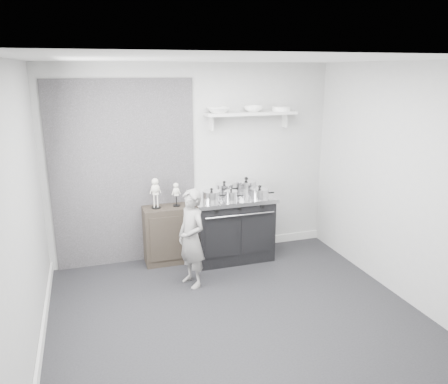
{
  "coord_description": "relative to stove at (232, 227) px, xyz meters",
  "views": [
    {
      "loc": [
        -1.42,
        -4.01,
        2.61
      ],
      "look_at": [
        0.18,
        0.95,
        1.14
      ],
      "focal_mm": 35.0,
      "sensor_mm": 36.0,
      "label": 1
    }
  ],
  "objects": [
    {
      "name": "skeleton_torso",
      "position": [
        -0.76,
        0.13,
        0.53
      ],
      "size": [
        0.11,
        0.07,
        0.38
      ],
      "primitive_type": null,
      "color": "beige",
      "rests_on": "side_cabinet"
    },
    {
      "name": "wall_shelf",
      "position": [
        0.34,
        0.2,
        1.55
      ],
      "size": [
        1.3,
        0.26,
        0.24
      ],
      "color": "silver",
      "rests_on": "room_shell"
    },
    {
      "name": "skeleton_full",
      "position": [
        -1.04,
        0.13,
        0.58
      ],
      "size": [
        0.13,
        0.09,
        0.48
      ],
      "primitive_type": null,
      "color": "beige",
      "rests_on": "side_cabinet"
    },
    {
      "name": "stove",
      "position": [
        0.0,
        0.0,
        0.0
      ],
      "size": [
        1.13,
        0.71,
        0.91
      ],
      "color": "black",
      "rests_on": "ground"
    },
    {
      "name": "bowl_small",
      "position": [
        0.37,
        0.19,
        1.62
      ],
      "size": [
        0.26,
        0.26,
        0.08
      ],
      "primitive_type": "imported",
      "color": "white",
      "rests_on": "wall_shelf"
    },
    {
      "name": "pot_front_left",
      "position": [
        -0.33,
        -0.11,
        0.52
      ],
      "size": [
        0.33,
        0.24,
        0.18
      ],
      "color": "silver",
      "rests_on": "stove"
    },
    {
      "name": "pot_front_center",
      "position": [
        -0.07,
        -0.18,
        0.52
      ],
      "size": [
        0.26,
        0.18,
        0.17
      ],
      "color": "silver",
      "rests_on": "stove"
    },
    {
      "name": "side_cabinet",
      "position": [
        -0.91,
        0.13,
        -0.06
      ],
      "size": [
        0.62,
        0.36,
        0.8
      ],
      "primitive_type": "cube",
      "color": "black",
      "rests_on": "ground"
    },
    {
      "name": "plate_stack",
      "position": [
        0.8,
        0.19,
        1.61
      ],
      "size": [
        0.26,
        0.26,
        0.06
      ],
      "primitive_type": "cylinder",
      "color": "white",
      "rests_on": "wall_shelf"
    },
    {
      "name": "bowl_large",
      "position": [
        -0.14,
        0.19,
        1.62
      ],
      "size": [
        0.3,
        0.3,
        0.07
      ],
      "primitive_type": "imported",
      "color": "white",
      "rests_on": "wall_shelf"
    },
    {
      "name": "pot_back_left",
      "position": [
        -0.06,
        0.14,
        0.53
      ],
      "size": [
        0.33,
        0.24,
        0.19
      ],
      "color": "silver",
      "rests_on": "stove"
    },
    {
      "name": "child",
      "position": [
        -0.73,
        -0.63,
        0.16
      ],
      "size": [
        0.43,
        0.52,
        1.24
      ],
      "primitive_type": "imported",
      "rotation": [
        0.0,
        0.0,
        -1.22
      ],
      "color": "gray",
      "rests_on": "ground"
    },
    {
      "name": "room_shell",
      "position": [
        -0.55,
        -1.33,
        1.18
      ],
      "size": [
        4.02,
        3.62,
        2.71
      ],
      "color": "#A4A4A1",
      "rests_on": "ground"
    },
    {
      "name": "pot_front_right",
      "position": [
        0.33,
        -0.19,
        0.52
      ],
      "size": [
        0.34,
        0.25,
        0.18
      ],
      "color": "silver",
      "rests_on": "stove"
    },
    {
      "name": "ground",
      "position": [
        -0.46,
        -1.48,
        -0.46
      ],
      "size": [
        4.0,
        4.0,
        0.0
      ],
      "primitive_type": "plane",
      "color": "black",
      "rests_on": "ground"
    },
    {
      "name": "pot_back_right",
      "position": [
        0.25,
        0.1,
        0.55
      ],
      "size": [
        0.38,
        0.3,
        0.24
      ],
      "color": "silver",
      "rests_on": "stove"
    }
  ]
}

